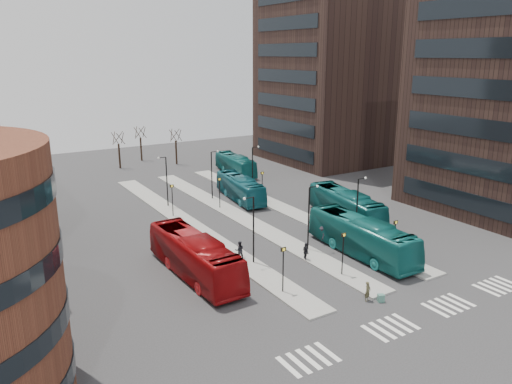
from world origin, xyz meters
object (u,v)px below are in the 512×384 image
suitcase (381,298)px  traveller (368,291)px  commuter_b (306,252)px  red_bus (195,256)px  commuter_c (322,235)px  teal_bus_c (346,206)px  teal_bus_d (235,164)px  teal_bus_a (362,237)px  commuter_a (239,250)px  teal_bus_b (240,188)px

suitcase → traveller: 1.11m
suitcase → commuter_b: commuter_b is taller
red_bus → commuter_c: 13.76m
commuter_b → traveller: bearing=-173.7°
suitcase → commuter_c: commuter_c is taller
red_bus → traveller: red_bus is taller
teal_bus_c → teal_bus_d: teal_bus_c is taller
traveller → commuter_c: size_ratio=0.87×
commuter_b → teal_bus_c: bearing=-47.3°
teal_bus_a → commuter_a: 11.28m
teal_bus_d → commuter_b: 34.43m
teal_bus_a → commuter_c: size_ratio=7.08×
teal_bus_c → commuter_a: (-15.45, -3.24, -0.83)m
teal_bus_c → traveller: (-11.19, -15.16, -0.92)m
commuter_a → teal_bus_c: bearing=-148.4°
commuter_b → commuter_c: commuter_c is taller
teal_bus_b → commuter_b: bearing=-95.5°
teal_bus_d → teal_bus_c: bearing=-85.4°
suitcase → teal_bus_c: teal_bus_c is taller
teal_bus_d → commuter_a: bearing=-113.0°
teal_bus_b → traveller: teal_bus_b is taller
commuter_c → traveller: bearing=12.5°
suitcase → teal_bus_c: bearing=79.8°
suitcase → teal_bus_c: 18.99m
traveller → commuter_c: bearing=51.6°
suitcase → commuter_a: size_ratio=0.34×
teal_bus_c → commuter_c: size_ratio=6.87×
teal_bus_b → commuter_c: (-0.74, -17.42, -0.64)m
commuter_b → commuter_a: bearing=65.3°
commuter_a → commuter_b: bearing=164.6°
red_bus → teal_bus_a: red_bus is taller
suitcase → teal_bus_c: size_ratio=0.05×
red_bus → commuter_a: red_bus is taller
red_bus → traveller: bearing=-51.3°
teal_bus_c → teal_bus_d: size_ratio=1.14×
teal_bus_b → teal_bus_d: bearing=71.0°
teal_bus_a → teal_bus_c: bearing=58.7°
teal_bus_c → teal_bus_d: (0.50, 25.92, -0.21)m
commuter_a → teal_bus_b: bearing=-100.3°
suitcase → commuter_c: size_ratio=0.33×
suitcase → teal_bus_b: bearing=104.3°
red_bus → teal_bus_a: size_ratio=1.01×
teal_bus_a → commuter_a: bearing=155.7°
teal_bus_b → commuter_b: (-4.71, -19.99, -0.68)m
suitcase → red_bus: red_bus is taller
suitcase → teal_bus_c: (10.43, 15.81, 1.40)m
suitcase → teal_bus_d: teal_bus_d is taller
teal_bus_a → commuter_b: bearing=165.6°
teal_bus_a → commuter_a: teal_bus_a is taller
teal_bus_a → teal_bus_c: teal_bus_a is taller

